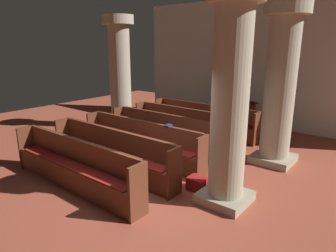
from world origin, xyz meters
TOP-DOWN VIEW (x-y plane):
  - ground_plane at (0.00, 0.00)m, footprint 19.20×19.20m
  - back_wall at (0.00, 6.08)m, footprint 10.00×0.16m
  - pew_row_0 at (-1.04, 3.89)m, footprint 3.81×0.47m
  - pew_row_1 at (-1.04, 2.89)m, footprint 3.81×0.46m
  - pew_row_2 at (-1.04, 1.89)m, footprint 3.81×0.46m
  - pew_row_3 at (-1.04, 0.89)m, footprint 3.81×0.47m
  - pew_row_4 at (-1.04, -0.11)m, footprint 3.81×0.46m
  - pew_row_5 at (-1.04, -1.12)m, footprint 3.81×0.46m
  - pillar_aisle_side at (1.72, 2.87)m, footprint 1.05×1.05m
  - pillar_far_side at (-3.74, 2.74)m, footprint 1.05×1.05m
  - pillar_aisle_rear at (1.72, 0.30)m, footprint 0.95×0.95m
  - lectern at (0.02, 5.21)m, footprint 0.48×0.45m
  - hymn_book at (-0.27, 1.08)m, footprint 0.13×0.19m
  - kneeler_box_red at (1.05, 0.38)m, footprint 0.38×0.31m

SIDE VIEW (x-z plane):
  - ground_plane at x=0.00m, z-range 0.00..0.00m
  - kneeler_box_red at x=1.05m, z-range 0.00..0.27m
  - lectern at x=0.02m, z-range -0.09..0.99m
  - pew_row_0 at x=-1.04m, z-range 0.03..1.03m
  - pew_row_1 at x=-1.04m, z-range 0.03..1.03m
  - pew_row_2 at x=-1.04m, z-range 0.03..1.03m
  - pew_row_3 at x=-1.04m, z-range 0.03..1.03m
  - pew_row_4 at x=-1.04m, z-range 0.03..1.03m
  - pew_row_5 at x=-1.04m, z-range 0.03..1.03m
  - hymn_book at x=-0.27m, z-range 1.00..1.03m
  - pillar_aisle_side at x=1.72m, z-range 0.07..3.93m
  - pillar_far_side at x=-3.74m, z-range 0.07..3.93m
  - pillar_aisle_rear at x=1.72m, z-range 0.07..3.93m
  - back_wall at x=0.00m, z-range 0.00..4.50m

